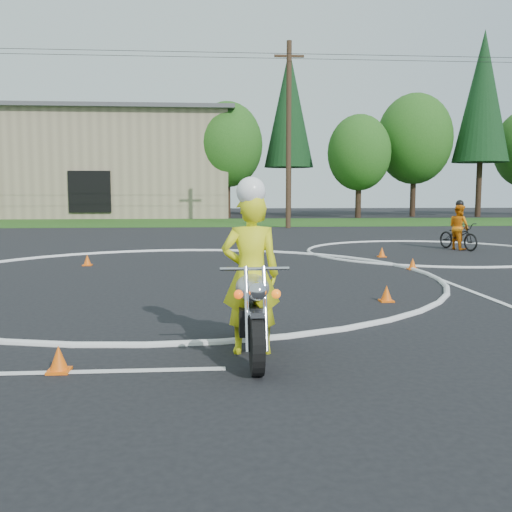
{
  "coord_description": "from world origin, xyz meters",
  "views": [
    {
      "loc": [
        0.88,
        -10.21,
        1.97
      ],
      "look_at": [
        1.46,
        -2.46,
        1.1
      ],
      "focal_mm": 40.0,
      "sensor_mm": 36.0,
      "label": 1
    }
  ],
  "objects": [
    {
      "name": "ground",
      "position": [
        0.0,
        0.0,
        0.0
      ],
      "size": [
        120.0,
        120.0,
        0.0
      ],
      "primitive_type": "plane",
      "color": "black",
      "rests_on": "ground"
    },
    {
      "name": "grass_strip",
      "position": [
        0.0,
        27.0,
        0.01
      ],
      "size": [
        120.0,
        10.0,
        0.02
      ],
      "primitive_type": "cube",
      "color": "#1E4714",
      "rests_on": "ground"
    },
    {
      "name": "course_markings",
      "position": [
        2.17,
        4.35,
        0.01
      ],
      "size": [
        19.05,
        19.05,
        0.12
      ],
      "color": "silver",
      "rests_on": "ground"
    },
    {
      "name": "primary_motorcycle",
      "position": [
        1.33,
        -3.5,
        0.56
      ],
      "size": [
        0.77,
        2.21,
        1.16
      ],
      "rotation": [
        0.0,
        0.0,
        0.01
      ],
      "color": "black",
      "rests_on": "ground"
    },
    {
      "name": "rider_primary_grp",
      "position": [
        1.33,
        -3.36,
        1.04
      ],
      "size": [
        0.72,
        0.47,
        2.16
      ],
      "rotation": [
        0.0,
        0.0,
        0.01
      ],
      "color": "yellow",
      "rests_on": "ground"
    },
    {
      "name": "rider_second_grp",
      "position": [
        9.28,
        8.74,
        0.6
      ],
      "size": [
        1.17,
        1.88,
        1.71
      ],
      "rotation": [
        0.0,
        0.0,
        0.34
      ],
      "color": "black",
      "rests_on": "ground"
    },
    {
      "name": "traffic_cones",
      "position": [
        5.93,
        3.85,
        0.14
      ],
      "size": [
        18.27,
        12.11,
        0.3
      ],
      "color": "#FF610D",
      "rests_on": "ground"
    },
    {
      "name": "treeline",
      "position": [
        14.78,
        34.61,
        6.62
      ],
      "size": [
        38.2,
        8.1,
        14.52
      ],
      "color": "#382619",
      "rests_on": "ground"
    },
    {
      "name": "utility_poles",
      "position": [
        5.0,
        21.0,
        5.2
      ],
      "size": [
        41.6,
        1.12,
        10.0
      ],
      "color": "#473321",
      "rests_on": "ground"
    }
  ]
}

